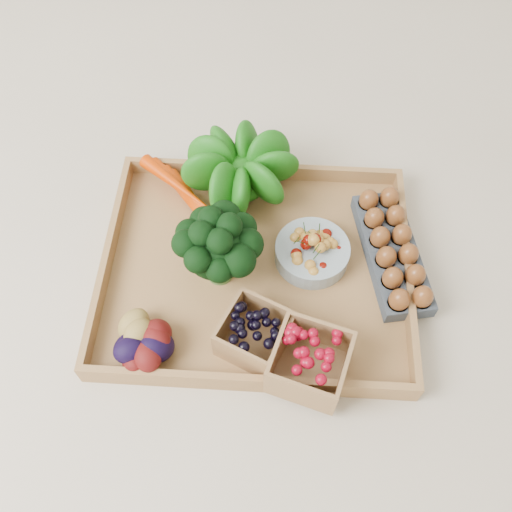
# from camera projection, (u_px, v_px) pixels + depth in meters

# --- Properties ---
(ground) EXTENTS (4.00, 4.00, 0.00)m
(ground) POSITION_uv_depth(u_px,v_px,m) (256.00, 273.00, 1.05)
(ground) COLOR beige
(ground) RESTS_ON ground
(tray) EXTENTS (0.55, 0.45, 0.01)m
(tray) POSITION_uv_depth(u_px,v_px,m) (256.00, 271.00, 1.04)
(tray) COLOR #A37644
(tray) RESTS_ON ground
(carrots) EXTENTS (0.19, 0.13, 0.04)m
(carrots) POSITION_uv_depth(u_px,v_px,m) (191.00, 200.00, 1.09)
(carrots) COLOR #D13600
(carrots) RESTS_ON tray
(lettuce) EXTENTS (0.14, 0.14, 0.14)m
(lettuce) POSITION_uv_depth(u_px,v_px,m) (241.00, 167.00, 1.07)
(lettuce) COLOR #12560D
(lettuce) RESTS_ON tray
(broccoli) EXTENTS (0.15, 0.15, 0.12)m
(broccoli) POSITION_uv_depth(u_px,v_px,m) (218.00, 257.00, 0.98)
(broccoli) COLOR black
(broccoli) RESTS_ON tray
(cherry_bowl) EXTENTS (0.14, 0.14, 0.04)m
(cherry_bowl) POSITION_uv_depth(u_px,v_px,m) (312.00, 253.00, 1.04)
(cherry_bowl) COLOR #8C9EA5
(cherry_bowl) RESTS_ON tray
(egg_carton) EXTENTS (0.14, 0.27, 0.03)m
(egg_carton) POSITION_uv_depth(u_px,v_px,m) (391.00, 253.00, 1.04)
(egg_carton) COLOR #3B414B
(egg_carton) RESTS_ON tray
(potatoes) EXTENTS (0.14, 0.14, 0.08)m
(potatoes) POSITION_uv_depth(u_px,v_px,m) (143.00, 344.00, 0.92)
(potatoes) COLOR #460B0B
(potatoes) RESTS_ON tray
(punnet_blackberry) EXTENTS (0.14, 0.14, 0.07)m
(punnet_blackberry) POSITION_uv_depth(u_px,v_px,m) (255.00, 334.00, 0.93)
(punnet_blackberry) COLOR black
(punnet_blackberry) RESTS_ON tray
(punnet_raspberry) EXTENTS (0.14, 0.14, 0.08)m
(punnet_raspberry) POSITION_uv_depth(u_px,v_px,m) (310.00, 362.00, 0.90)
(punnet_raspberry) COLOR maroon
(punnet_raspberry) RESTS_ON tray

